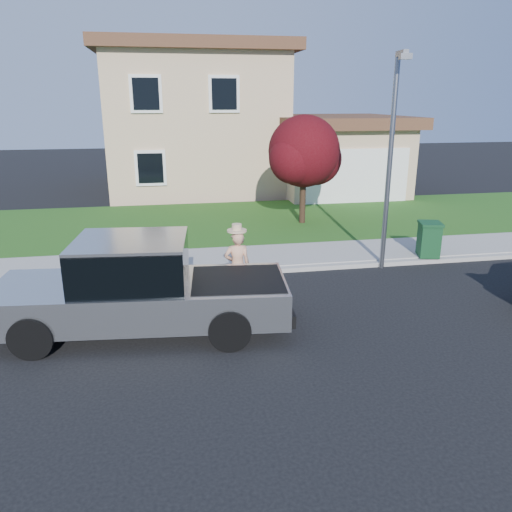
{
  "coord_description": "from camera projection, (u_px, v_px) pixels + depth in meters",
  "views": [
    {
      "loc": [
        -1.61,
        -9.32,
        4.39
      ],
      "look_at": [
        0.21,
        0.66,
        1.2
      ],
      "focal_mm": 35.0,
      "sensor_mm": 36.0,
      "label": 1
    }
  ],
  "objects": [
    {
      "name": "ground",
      "position": [
        252.0,
        321.0,
        10.34
      ],
      "size": [
        80.0,
        80.0,
        0.0
      ],
      "primitive_type": "plane",
      "color": "black",
      "rests_on": "ground"
    },
    {
      "name": "curb",
      "position": [
        270.0,
        270.0,
        13.21
      ],
      "size": [
        40.0,
        0.2,
        0.12
      ],
      "primitive_type": "cube",
      "color": "gray",
      "rests_on": "ground"
    },
    {
      "name": "sidewalk",
      "position": [
        262.0,
        257.0,
        14.24
      ],
      "size": [
        40.0,
        2.0,
        0.15
      ],
      "primitive_type": "cube",
      "color": "gray",
      "rests_on": "ground"
    },
    {
      "name": "lawn",
      "position": [
        239.0,
        222.0,
        18.47
      ],
      "size": [
        40.0,
        7.0,
        0.1
      ],
      "primitive_type": "cube",
      "color": "#1B4614",
      "rests_on": "ground"
    },
    {
      "name": "house",
      "position": [
        222.0,
        125.0,
        24.98
      ],
      "size": [
        14.0,
        11.3,
        6.85
      ],
      "color": "tan",
      "rests_on": "ground"
    },
    {
      "name": "pickup_truck",
      "position": [
        140.0,
        289.0,
        9.63
      ],
      "size": [
        5.92,
        2.5,
        1.89
      ],
      "rotation": [
        0.0,
        0.0,
        -0.09
      ],
      "color": "black",
      "rests_on": "ground"
    },
    {
      "name": "woman",
      "position": [
        237.0,
        265.0,
        11.2
      ],
      "size": [
        0.59,
        0.43,
        1.78
      ],
      "rotation": [
        0.0,
        0.0,
        3.15
      ],
      "color": "tan",
      "rests_on": "ground"
    },
    {
      "name": "ornamental_tree",
      "position": [
        305.0,
        155.0,
        17.47
      ],
      "size": [
        2.77,
        2.5,
        3.81
      ],
      "color": "black",
      "rests_on": "lawn"
    },
    {
      "name": "trash_bin",
      "position": [
        429.0,
        239.0,
        14.01
      ],
      "size": [
        0.75,
        0.82,
        0.97
      ],
      "rotation": [
        0.0,
        0.0,
        -0.27
      ],
      "color": "#103B1C",
      "rests_on": "sidewalk"
    },
    {
      "name": "street_lamp",
      "position": [
        391.0,
        151.0,
        12.62
      ],
      "size": [
        0.3,
        0.72,
        5.49
      ],
      "rotation": [
        0.0,
        0.0,
        -0.14
      ],
      "color": "slate",
      "rests_on": "ground"
    }
  ]
}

